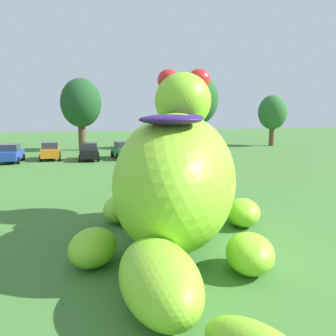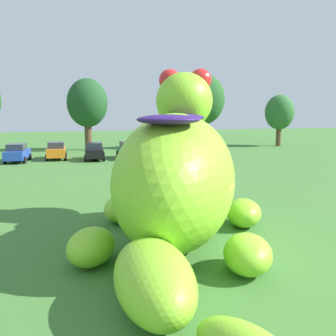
{
  "view_description": "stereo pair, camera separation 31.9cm",
  "coord_description": "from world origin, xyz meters",
  "px_view_note": "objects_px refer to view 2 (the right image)",
  "views": [
    {
      "loc": [
        -4.93,
        -11.05,
        4.73
      ],
      "look_at": [
        -0.89,
        2.34,
        2.59
      ],
      "focal_mm": 39.92,
      "sensor_mm": 36.0,
      "label": 1
    },
    {
      "loc": [
        -4.62,
        -11.14,
        4.73
      ],
      "look_at": [
        -0.89,
        2.34,
        2.59
      ],
      "focal_mm": 39.92,
      "sensor_mm": 36.0,
      "label": 2
    }
  ],
  "objects_px": {
    "car_black": "(95,151)",
    "car_green": "(129,150)",
    "spectator_near_inflatable": "(146,158)",
    "spectator_mid_field": "(159,153)",
    "car_blue": "(17,153)",
    "car_orange": "(56,151)",
    "giant_inflatable_creature": "(176,177)"
  },
  "relations": [
    {
      "from": "giant_inflatable_creature",
      "to": "car_green",
      "type": "distance_m",
      "value": 24.89
    },
    {
      "from": "car_blue",
      "to": "spectator_mid_field",
      "type": "xyz_separation_m",
      "value": [
        12.91,
        -3.37,
        -0.01
      ]
    },
    {
      "from": "spectator_mid_field",
      "to": "car_green",
      "type": "bearing_deg",
      "value": 126.67
    },
    {
      "from": "giant_inflatable_creature",
      "to": "spectator_near_inflatable",
      "type": "height_order",
      "value": "giant_inflatable_creature"
    },
    {
      "from": "car_orange",
      "to": "car_black",
      "type": "height_order",
      "value": "same"
    },
    {
      "from": "spectator_near_inflatable",
      "to": "car_blue",
      "type": "bearing_deg",
      "value": 146.17
    },
    {
      "from": "giant_inflatable_creature",
      "to": "car_orange",
      "type": "height_order",
      "value": "giant_inflatable_creature"
    },
    {
      "from": "spectator_near_inflatable",
      "to": "car_orange",
      "type": "bearing_deg",
      "value": 130.98
    },
    {
      "from": "giant_inflatable_creature",
      "to": "spectator_mid_field",
      "type": "height_order",
      "value": "giant_inflatable_creature"
    },
    {
      "from": "car_black",
      "to": "spectator_near_inflatable",
      "type": "height_order",
      "value": "car_black"
    },
    {
      "from": "car_black",
      "to": "spectator_mid_field",
      "type": "height_order",
      "value": "car_black"
    },
    {
      "from": "car_green",
      "to": "car_black",
      "type": "bearing_deg",
      "value": -176.45
    },
    {
      "from": "car_orange",
      "to": "spectator_mid_field",
      "type": "relative_size",
      "value": 2.42
    },
    {
      "from": "spectator_near_inflatable",
      "to": "spectator_mid_field",
      "type": "bearing_deg",
      "value": 61.75
    },
    {
      "from": "spectator_mid_field",
      "to": "car_orange",
      "type": "bearing_deg",
      "value": 154.18
    },
    {
      "from": "car_black",
      "to": "spectator_mid_field",
      "type": "bearing_deg",
      "value": -27.45
    },
    {
      "from": "car_blue",
      "to": "spectator_mid_field",
      "type": "relative_size",
      "value": 2.49
    },
    {
      "from": "spectator_near_inflatable",
      "to": "spectator_mid_field",
      "type": "height_order",
      "value": "same"
    },
    {
      "from": "giant_inflatable_creature",
      "to": "spectator_mid_field",
      "type": "bearing_deg",
      "value": 77.43
    },
    {
      "from": "giant_inflatable_creature",
      "to": "car_green",
      "type": "relative_size",
      "value": 3.15
    },
    {
      "from": "car_orange",
      "to": "giant_inflatable_creature",
      "type": "bearing_deg",
      "value": -79.96
    },
    {
      "from": "spectator_mid_field",
      "to": "spectator_near_inflatable",
      "type": "bearing_deg",
      "value": -118.25
    },
    {
      "from": "giant_inflatable_creature",
      "to": "car_green",
      "type": "bearing_deg",
      "value": 84.44
    },
    {
      "from": "spectator_near_inflatable",
      "to": "spectator_mid_field",
      "type": "xyz_separation_m",
      "value": [
        2.09,
        3.88,
        0.0
      ]
    },
    {
      "from": "giant_inflatable_creature",
      "to": "car_blue",
      "type": "relative_size",
      "value": 3.1
    },
    {
      "from": "giant_inflatable_creature",
      "to": "car_green",
      "type": "xyz_separation_m",
      "value": [
        2.41,
        24.73,
        -1.55
      ]
    },
    {
      "from": "giant_inflatable_creature",
      "to": "car_green",
      "type": "height_order",
      "value": "giant_inflatable_creature"
    },
    {
      "from": "car_black",
      "to": "car_green",
      "type": "distance_m",
      "value": 3.39
    },
    {
      "from": "car_blue",
      "to": "spectator_near_inflatable",
      "type": "height_order",
      "value": "car_blue"
    },
    {
      "from": "car_blue",
      "to": "giant_inflatable_creature",
      "type": "bearing_deg",
      "value": -71.95
    },
    {
      "from": "car_blue",
      "to": "car_black",
      "type": "xyz_separation_m",
      "value": [
        7.13,
        -0.37,
        0.0
      ]
    },
    {
      "from": "spectator_near_inflatable",
      "to": "spectator_mid_field",
      "type": "distance_m",
      "value": 4.41
    }
  ]
}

